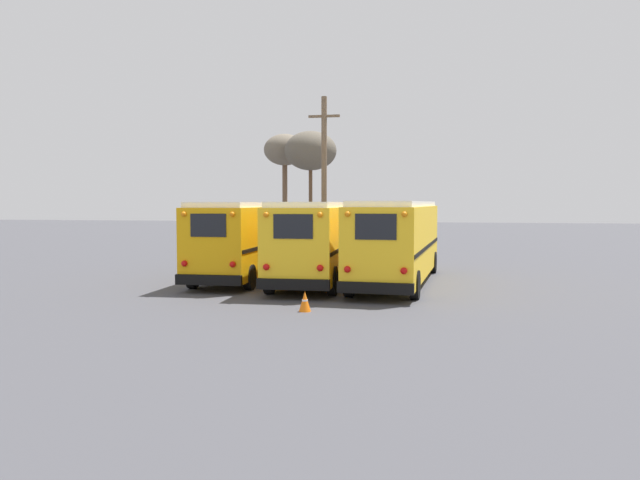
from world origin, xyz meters
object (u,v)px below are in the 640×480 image
at_px(utility_pole, 324,176).
at_px(traffic_cone, 305,301).
at_px(bare_tree_0, 285,152).
at_px(school_bus_1, 318,238).
at_px(bare_tree_1, 311,151).
at_px(school_bus_2, 397,239).
at_px(school_bus_0, 250,237).

height_order(utility_pole, traffic_cone, utility_pole).
bearing_deg(bare_tree_0, traffic_cone, -73.84).
height_order(school_bus_1, bare_tree_1, bare_tree_1).
height_order(school_bus_2, utility_pole, utility_pole).
bearing_deg(bare_tree_1, utility_pole, -70.48).
relative_size(school_bus_1, bare_tree_1, 1.30).
bearing_deg(school_bus_1, school_bus_0, 163.40).
xyz_separation_m(school_bus_2, utility_pole, (-5.00, 10.12, 2.97)).
bearing_deg(bare_tree_1, school_bus_2, -66.14).
distance_m(school_bus_1, school_bus_2, 3.21).
relative_size(school_bus_0, traffic_cone, 17.90).
relative_size(bare_tree_0, traffic_cone, 13.54).
relative_size(school_bus_0, bare_tree_1, 1.34).
relative_size(school_bus_2, utility_pole, 1.19).
distance_m(bare_tree_0, bare_tree_1, 3.13).
relative_size(school_bus_2, bare_tree_1, 1.37).
xyz_separation_m(utility_pole, traffic_cone, (2.85, -17.18, -4.45)).
distance_m(school_bus_0, traffic_cone, 9.12).
xyz_separation_m(school_bus_0, traffic_cone, (4.27, -7.93, -1.45)).
bearing_deg(school_bus_0, bare_tree_1, 92.68).
relative_size(utility_pole, bare_tree_0, 1.14).
height_order(school_bus_2, traffic_cone, school_bus_2).
distance_m(school_bus_1, bare_tree_0, 19.97).
height_order(school_bus_2, bare_tree_1, bare_tree_1).
relative_size(school_bus_2, traffic_cone, 18.32).
bearing_deg(school_bus_0, utility_pole, 81.31).
bearing_deg(utility_pole, school_bus_0, -98.69).
distance_m(school_bus_1, bare_tree_1, 17.37).
bearing_deg(school_bus_2, utility_pole, 116.30).
xyz_separation_m(utility_pole, bare_tree_0, (-4.46, 8.08, 2.08)).
xyz_separation_m(school_bus_1, bare_tree_0, (-6.26, 18.28, 5.06)).
xyz_separation_m(school_bus_2, traffic_cone, (-2.15, -7.06, -1.47)).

